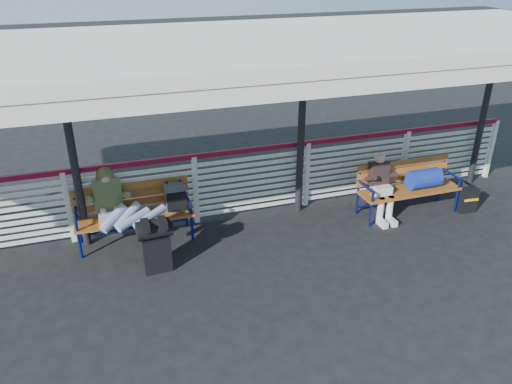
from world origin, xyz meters
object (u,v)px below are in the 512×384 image
object	(u,v)px
luggage_stack	(156,243)
companion_person	(381,186)
bench_right	(415,181)
suitcase_side	(467,200)
traveler_man	(124,211)
bench_left	(146,205)

from	to	relation	value
luggage_stack	companion_person	distance (m)	3.89
bench_right	suitcase_side	distance (m)	1.04
bench_right	traveler_man	bearing A→B (deg)	177.50
traveler_man	companion_person	xyz separation A→B (m)	(4.21, -0.22, -0.11)
bench_left	suitcase_side	size ratio (longest dim) A/B	4.06
traveler_man	companion_person	size ratio (longest dim) A/B	1.31
bench_right	suitcase_side	bearing A→B (deg)	-18.28
luggage_stack	bench_left	size ratio (longest dim) A/B	0.45
luggage_stack	traveler_man	distance (m)	0.76
bench_left	companion_person	size ratio (longest dim) A/B	1.57
bench_left	companion_person	world-z (taller)	companion_person
suitcase_side	companion_person	bearing A→B (deg)	174.99
luggage_stack	suitcase_side	distance (m)	5.47
suitcase_side	traveler_man	bearing A→B (deg)	-179.58
bench_right	companion_person	world-z (taller)	companion_person
companion_person	suitcase_side	bearing A→B (deg)	-10.54
luggage_stack	bench_left	xyz separation A→B (m)	(-0.00, 0.94, 0.15)
luggage_stack	bench_right	distance (m)	4.56
bench_right	suitcase_side	xyz separation A→B (m)	(0.93, -0.31, -0.37)
companion_person	suitcase_side	world-z (taller)	companion_person
suitcase_side	bench_right	bearing A→B (deg)	167.25
luggage_stack	suitcase_side	xyz separation A→B (m)	(5.46, 0.10, -0.22)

